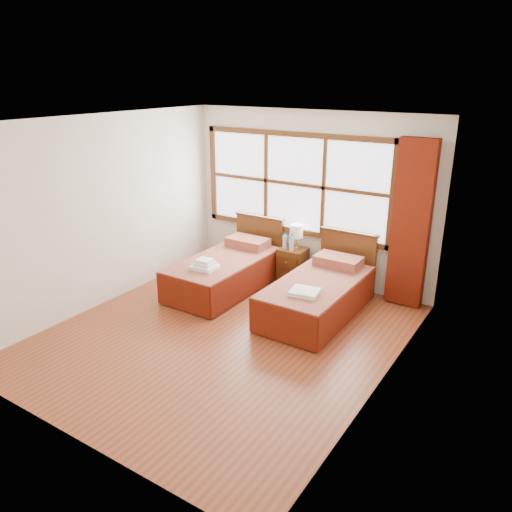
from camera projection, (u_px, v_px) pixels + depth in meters
The scene contains 15 objects.
floor at pixel (224, 335), 6.25m from camera, with size 4.50×4.50×0.00m, color brown.
ceiling at pixel (218, 121), 5.36m from camera, with size 4.50×4.50×0.00m, color white.
wall_back at pixel (310, 198), 7.58m from camera, with size 4.00×4.00×0.00m, color silver.
wall_left at pixel (104, 212), 6.82m from camera, with size 4.50×4.50×0.00m, color silver.
wall_right at pixel (389, 270), 4.78m from camera, with size 4.50×4.50×0.00m, color silver.
window at pixel (294, 184), 7.61m from camera, with size 3.16×0.06×1.56m.
curtain at pixel (411, 225), 6.70m from camera, with size 0.50×0.16×2.30m, color #65190A.
bed_left at pixel (226, 271), 7.52m from camera, with size 0.96×1.98×0.92m.
bed_right at pixel (319, 294), 6.73m from camera, with size 0.96×1.98×0.93m.
nightstand at pixel (292, 265), 7.80m from camera, with size 0.40×0.40×0.53m.
towels_left at pixel (205, 265), 7.00m from camera, with size 0.36×0.33×0.14m.
towels_right at pixel (305, 292), 6.20m from camera, with size 0.39×0.36×0.05m.
lamp at pixel (297, 232), 7.61m from camera, with size 0.20×0.20×0.39m.
bottle_near at pixel (285, 242), 7.70m from camera, with size 0.06×0.06×0.23m.
bottle_far at pixel (292, 243), 7.60m from camera, with size 0.07×0.07×0.27m.
Camera 1 is at (3.34, -4.43, 3.07)m, focal length 35.00 mm.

